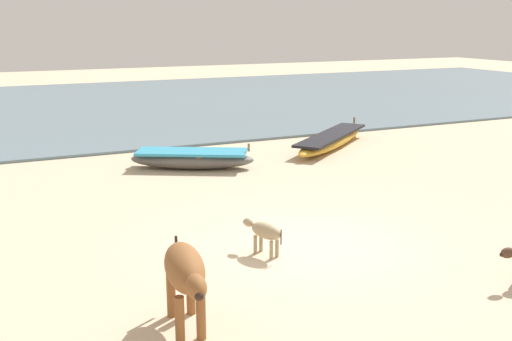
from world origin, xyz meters
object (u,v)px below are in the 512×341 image
Objects in this scene: cow_adult_brown at (185,272)px; calf_far_dun at (265,231)px; fishing_boat_2 at (331,140)px; fishing_boat_0 at (192,159)px.

cow_adult_brown is 2.70m from calf_far_dun.
fishing_boat_2 is 5.10× the size of calf_far_dun.
fishing_boat_0 is at bearing 169.07° from cow_adult_brown.
fishing_boat_0 is 4.75m from fishing_boat_2.
fishing_boat_0 reaches higher than fishing_boat_2.
fishing_boat_2 is at bearing 37.57° from fishing_boat_0.
fishing_boat_2 reaches higher than calf_far_dun.
cow_adult_brown reaches higher than calf_far_dun.
fishing_boat_0 is 8.51m from cow_adult_brown.
fishing_boat_0 is 0.77× the size of fishing_boat_2.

